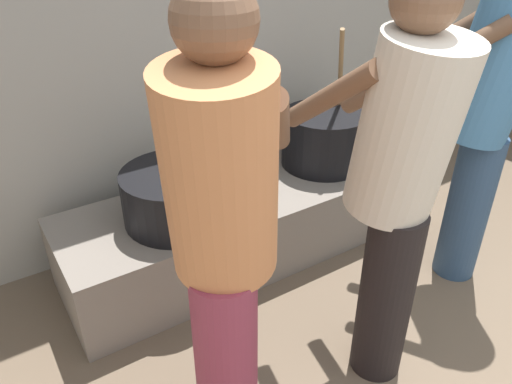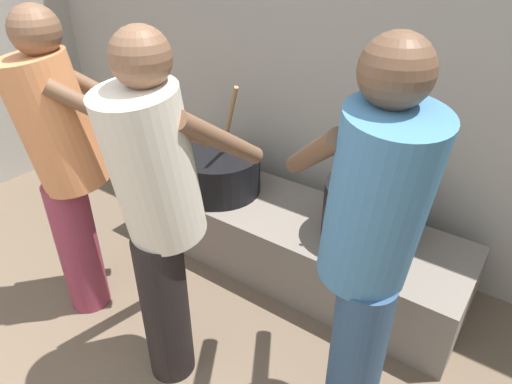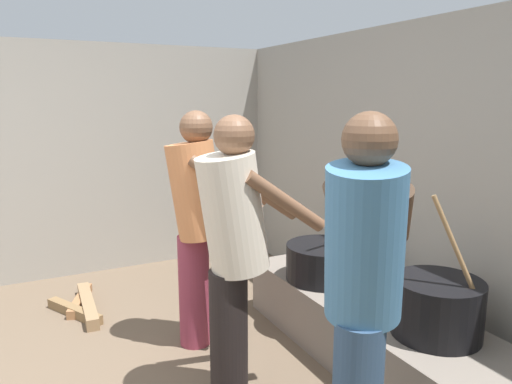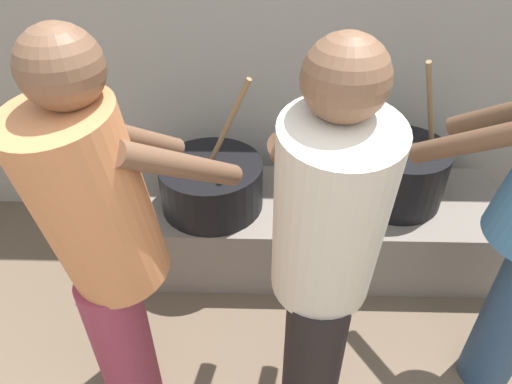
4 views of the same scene
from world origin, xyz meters
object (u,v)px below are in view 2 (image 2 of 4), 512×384
object	(u,v)px
cooking_pot_main	(368,211)
cook_in_blue_shirt	(370,245)
cooking_pot_secondary	(219,172)
cook_in_orange_shirt	(64,158)
cook_in_cream_shirt	(159,207)

from	to	relation	value
cooking_pot_main	cook_in_blue_shirt	distance (m)	0.85
cooking_pot_secondary	cook_in_orange_shirt	xyz separation A→B (m)	(-0.21, -0.81, 0.36)
cooking_pot_main	cook_in_cream_shirt	world-z (taller)	cook_in_cream_shirt
cook_in_orange_shirt	cook_in_cream_shirt	distance (m)	0.65
cooking_pot_main	cooking_pot_secondary	size ratio (longest dim) A/B	1.08
cooking_pot_main	cook_in_cream_shirt	distance (m)	1.10
cooking_pot_secondary	cook_in_blue_shirt	size ratio (longest dim) A/B	0.45
cook_in_orange_shirt	cook_in_cream_shirt	xyz separation A→B (m)	(0.64, -0.04, -0.00)
cook_in_blue_shirt	cook_in_orange_shirt	world-z (taller)	cook_in_blue_shirt
cook_in_orange_shirt	cooking_pot_secondary	bearing A→B (deg)	75.41
cooking_pot_main	cook_in_blue_shirt	size ratio (longest dim) A/B	0.49
cooking_pot_main	cook_in_orange_shirt	world-z (taller)	cook_in_orange_shirt
cook_in_blue_shirt	cooking_pot_main	bearing A→B (deg)	110.30
cook_in_blue_shirt	cook_in_orange_shirt	bearing A→B (deg)	-172.98
cook_in_blue_shirt	cook_in_cream_shirt	bearing A→B (deg)	-164.33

